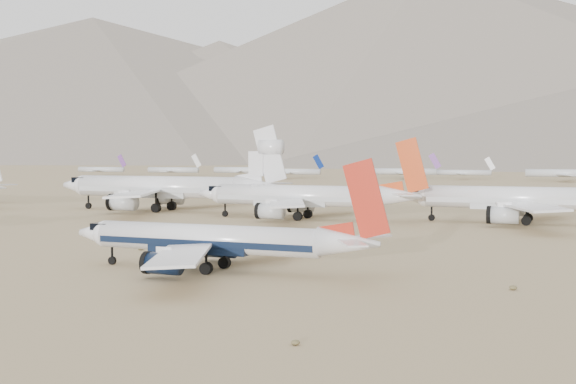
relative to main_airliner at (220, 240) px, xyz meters
The scene contains 6 objects.
ground 11.00m from the main_airliner, ahead, with size 7000.00×7000.00×0.00m, color #8E7752.
main_airliner is the anchor object (origin of this frame).
row2_gold_tail 84.42m from the main_airliner, 67.31° to the left, with size 52.07×50.92×18.54m.
row2_orange_tail 72.32m from the main_airliner, 101.62° to the left, with size 50.67×49.57×18.07m.
row2_white_trijet 96.18m from the main_airliner, 124.46° to the left, with size 60.75×59.37×21.53m.
distant_storage_row 336.77m from the main_airliner, 89.08° to the left, with size 530.18×59.35×15.16m.
Camera 1 is at (29.94, -78.19, 14.49)m, focal length 45.00 mm.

